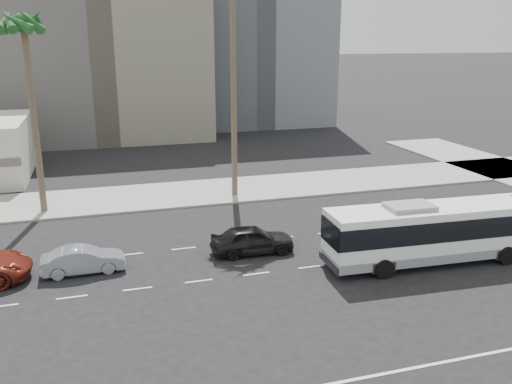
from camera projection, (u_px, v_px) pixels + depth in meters
name	position (u px, v px, depth m)	size (l,w,h in m)	color
ground	(362.00, 261.00, 29.26)	(700.00, 700.00, 0.00)	black
sidewalk_north	(272.00, 187.00, 43.50)	(120.00, 7.00, 0.15)	gray
midrise_beige_west	(101.00, 60.00, 64.86)	(24.00, 18.00, 18.00)	#5E5B55
midrise_gray_center	(245.00, 28.00, 75.74)	(20.00, 20.00, 26.00)	#4E5158
highrise_far	(252.00, 1.00, 279.67)	(22.00, 22.00, 60.00)	#56585D
city_bus	(433.00, 231.00, 28.62)	(11.83, 3.17, 3.37)	white
car_a	(252.00, 240.00, 30.10)	(4.65, 1.87, 1.59)	black
car_b	(83.00, 260.00, 27.61)	(4.15, 1.45, 1.37)	gray
palm_mid	(23.00, 26.00, 33.80)	(4.43, 4.43, 13.73)	brown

